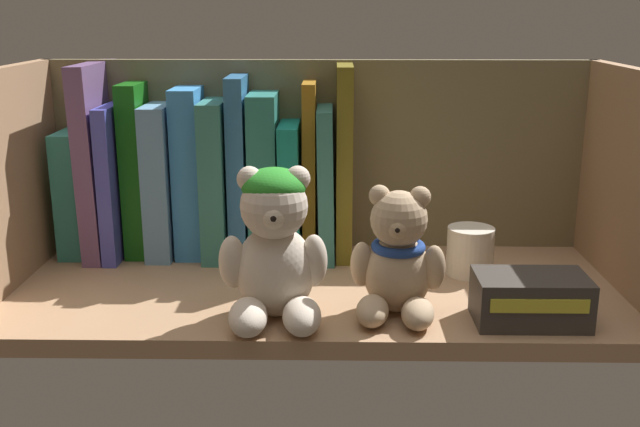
{
  "coord_description": "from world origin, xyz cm",
  "views": [
    {
      "loc": [
        1.92,
        -81.61,
        33.48
      ],
      "look_at": [
        0.48,
        0.0,
        10.77
      ],
      "focal_mm": 41.74,
      "sensor_mm": 36.0,
      "label": 1
    }
  ],
  "objects_px": {
    "book_7": "(240,165)",
    "small_product_box": "(530,299)",
    "book_0": "(79,191)",
    "book_12": "(344,161)",
    "pillar_candle": "(470,251)",
    "book_3": "(139,169)",
    "book_11": "(326,180)",
    "book_5": "(191,171)",
    "book_6": "(218,177)",
    "teddy_bear_smaller": "(398,261)",
    "book_8": "(265,174)",
    "book_10": "(310,169)",
    "teddy_bear_larger": "(275,248)",
    "book_1": "(100,159)",
    "book_2": "(120,178)",
    "book_9": "(291,187)",
    "book_4": "(164,179)"
  },
  "relations": [
    {
      "from": "book_0",
      "to": "pillar_candle",
      "type": "distance_m",
      "value": 0.51
    },
    {
      "from": "book_0",
      "to": "book_12",
      "type": "height_order",
      "value": "book_12"
    },
    {
      "from": "book_5",
      "to": "small_product_box",
      "type": "height_order",
      "value": "book_5"
    },
    {
      "from": "book_9",
      "to": "book_10",
      "type": "distance_m",
      "value": 0.03
    },
    {
      "from": "book_2",
      "to": "book_5",
      "type": "xyz_separation_m",
      "value": [
        0.09,
        0.0,
        0.01
      ]
    },
    {
      "from": "book_6",
      "to": "book_7",
      "type": "distance_m",
      "value": 0.03
    },
    {
      "from": "book_10",
      "to": "pillar_candle",
      "type": "distance_m",
      "value": 0.23
    },
    {
      "from": "book_7",
      "to": "book_5",
      "type": "bearing_deg",
      "value": 180.0
    },
    {
      "from": "pillar_candle",
      "to": "book_4",
      "type": "bearing_deg",
      "value": 167.53
    },
    {
      "from": "book_1",
      "to": "book_11",
      "type": "distance_m",
      "value": 0.3
    },
    {
      "from": "book_1",
      "to": "book_12",
      "type": "xyz_separation_m",
      "value": [
        0.32,
        0.0,
        -0.0
      ]
    },
    {
      "from": "book_3",
      "to": "book_11",
      "type": "bearing_deg",
      "value": 0.0
    },
    {
      "from": "book_9",
      "to": "teddy_bear_smaller",
      "type": "bearing_deg",
      "value": -59.57
    },
    {
      "from": "book_1",
      "to": "book_10",
      "type": "bearing_deg",
      "value": 0.0
    },
    {
      "from": "book_3",
      "to": "book_12",
      "type": "height_order",
      "value": "book_12"
    },
    {
      "from": "book_12",
      "to": "teddy_bear_smaller",
      "type": "bearing_deg",
      "value": -75.53
    },
    {
      "from": "book_8",
      "to": "book_0",
      "type": "bearing_deg",
      "value": 180.0
    },
    {
      "from": "book_12",
      "to": "pillar_candle",
      "type": "bearing_deg",
      "value": -29.34
    },
    {
      "from": "pillar_candle",
      "to": "small_product_box",
      "type": "relative_size",
      "value": 0.52
    },
    {
      "from": "book_9",
      "to": "pillar_candle",
      "type": "distance_m",
      "value": 0.24
    },
    {
      "from": "book_1",
      "to": "small_product_box",
      "type": "xyz_separation_m",
      "value": [
        0.51,
        -0.23,
        -0.1
      ]
    },
    {
      "from": "book_7",
      "to": "book_8",
      "type": "xyz_separation_m",
      "value": [
        0.03,
        0.0,
        -0.01
      ]
    },
    {
      "from": "book_2",
      "to": "pillar_candle",
      "type": "xyz_separation_m",
      "value": [
        0.45,
        -0.09,
        -0.07
      ]
    },
    {
      "from": "book_1",
      "to": "book_2",
      "type": "bearing_deg",
      "value": 0.0
    },
    {
      "from": "book_5",
      "to": "pillar_candle",
      "type": "bearing_deg",
      "value": -13.71
    },
    {
      "from": "book_7",
      "to": "small_product_box",
      "type": "relative_size",
      "value": 2.04
    },
    {
      "from": "book_7",
      "to": "book_12",
      "type": "xyz_separation_m",
      "value": [
        0.13,
        0.0,
        0.01
      ]
    },
    {
      "from": "book_4",
      "to": "teddy_bear_smaller",
      "type": "bearing_deg",
      "value": -35.78
    },
    {
      "from": "book_0",
      "to": "book_2",
      "type": "height_order",
      "value": "book_2"
    },
    {
      "from": "teddy_bear_larger",
      "to": "teddy_bear_smaller",
      "type": "distance_m",
      "value": 0.13
    },
    {
      "from": "book_0",
      "to": "teddy_bear_smaller",
      "type": "bearing_deg",
      "value": -27.34
    },
    {
      "from": "book_3",
      "to": "teddy_bear_larger",
      "type": "relative_size",
      "value": 1.39
    },
    {
      "from": "book_5",
      "to": "teddy_bear_larger",
      "type": "xyz_separation_m",
      "value": [
        0.13,
        -0.22,
        -0.03
      ]
    },
    {
      "from": "teddy_bear_smaller",
      "to": "pillar_candle",
      "type": "bearing_deg",
      "value": 51.13
    },
    {
      "from": "book_7",
      "to": "book_0",
      "type": "bearing_deg",
      "value": 180.0
    },
    {
      "from": "book_6",
      "to": "teddy_bear_smaller",
      "type": "xyz_separation_m",
      "value": [
        0.22,
        -0.21,
        -0.04
      ]
    },
    {
      "from": "book_9",
      "to": "book_11",
      "type": "distance_m",
      "value": 0.05
    },
    {
      "from": "book_6",
      "to": "book_8",
      "type": "distance_m",
      "value": 0.06
    },
    {
      "from": "book_8",
      "to": "teddy_bear_smaller",
      "type": "distance_m",
      "value": 0.26
    },
    {
      "from": "book_6",
      "to": "book_8",
      "type": "bearing_deg",
      "value": 0.0
    },
    {
      "from": "book_0",
      "to": "book_11",
      "type": "distance_m",
      "value": 0.33
    },
    {
      "from": "book_7",
      "to": "pillar_candle",
      "type": "distance_m",
      "value": 0.31
    },
    {
      "from": "book_2",
      "to": "book_4",
      "type": "xyz_separation_m",
      "value": [
        0.06,
        0.0,
        -0.0
      ]
    },
    {
      "from": "book_0",
      "to": "teddy_bear_larger",
      "type": "distance_m",
      "value": 0.35
    },
    {
      "from": "book_7",
      "to": "book_12",
      "type": "height_order",
      "value": "book_12"
    },
    {
      "from": "book_11",
      "to": "teddy_bear_larger",
      "type": "distance_m",
      "value": 0.23
    },
    {
      "from": "book_9",
      "to": "pillar_candle",
      "type": "relative_size",
      "value": 2.96
    },
    {
      "from": "teddy_bear_smaller",
      "to": "book_10",
      "type": "bearing_deg",
      "value": 115.24
    },
    {
      "from": "book_10",
      "to": "teddy_bear_larger",
      "type": "distance_m",
      "value": 0.23
    },
    {
      "from": "book_12",
      "to": "pillar_candle",
      "type": "height_order",
      "value": "book_12"
    }
  ]
}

